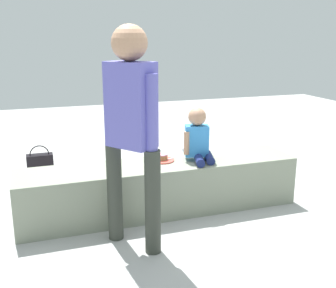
{
  "coord_description": "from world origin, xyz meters",
  "views": [
    {
      "loc": [
        -1.05,
        -3.32,
        1.57
      ],
      "look_at": [
        -0.02,
        -0.27,
        0.7
      ],
      "focal_mm": 43.67,
      "sensor_mm": 36.0,
      "label": 1
    }
  ],
  "objects_px": {
    "adult_standing": "(131,119)",
    "party_cup_red": "(59,187)",
    "gift_bag": "(153,179)",
    "water_bottle_near_gift": "(183,158)",
    "child_seated": "(198,138)",
    "cake_plate": "(162,159)",
    "handbag_black_leather": "(40,165)",
    "cake_box_white": "(107,188)"
  },
  "relations": [
    {
      "from": "adult_standing",
      "to": "gift_bag",
      "type": "relative_size",
      "value": 5.06
    },
    {
      "from": "cake_plate",
      "to": "cake_box_white",
      "type": "bearing_deg",
      "value": 133.95
    },
    {
      "from": "cake_box_white",
      "to": "gift_bag",
      "type": "bearing_deg",
      "value": -7.47
    },
    {
      "from": "child_seated",
      "to": "party_cup_red",
      "type": "bearing_deg",
      "value": 147.78
    },
    {
      "from": "cake_plate",
      "to": "handbag_black_leather",
      "type": "distance_m",
      "value": 1.69
    },
    {
      "from": "gift_bag",
      "to": "child_seated",
      "type": "bearing_deg",
      "value": -58.52
    },
    {
      "from": "cake_box_white",
      "to": "handbag_black_leather",
      "type": "height_order",
      "value": "handbag_black_leather"
    },
    {
      "from": "child_seated",
      "to": "cake_plate",
      "type": "relative_size",
      "value": 2.16
    },
    {
      "from": "child_seated",
      "to": "water_bottle_near_gift",
      "type": "bearing_deg",
      "value": 75.38
    },
    {
      "from": "adult_standing",
      "to": "party_cup_red",
      "type": "bearing_deg",
      "value": 109.98
    },
    {
      "from": "cake_plate",
      "to": "handbag_black_leather",
      "type": "height_order",
      "value": "cake_plate"
    },
    {
      "from": "cake_plate",
      "to": "party_cup_red",
      "type": "distance_m",
      "value": 1.2
    },
    {
      "from": "adult_standing",
      "to": "party_cup_red",
      "type": "xyz_separation_m",
      "value": [
        -0.47,
        1.29,
        -0.93
      ]
    },
    {
      "from": "cake_plate",
      "to": "gift_bag",
      "type": "height_order",
      "value": "cake_plate"
    },
    {
      "from": "cake_plate",
      "to": "handbag_black_leather",
      "type": "bearing_deg",
      "value": 129.42
    },
    {
      "from": "cake_box_white",
      "to": "adult_standing",
      "type": "bearing_deg",
      "value": -89.52
    },
    {
      "from": "child_seated",
      "to": "gift_bag",
      "type": "xyz_separation_m",
      "value": [
        -0.29,
        0.47,
        -0.52
      ]
    },
    {
      "from": "child_seated",
      "to": "water_bottle_near_gift",
      "type": "xyz_separation_m",
      "value": [
        0.31,
        1.18,
        -0.56
      ]
    },
    {
      "from": "child_seated",
      "to": "handbag_black_leather",
      "type": "height_order",
      "value": "child_seated"
    },
    {
      "from": "cake_plate",
      "to": "water_bottle_near_gift",
      "type": "distance_m",
      "value": 1.31
    },
    {
      "from": "gift_bag",
      "to": "water_bottle_near_gift",
      "type": "height_order",
      "value": "gift_bag"
    },
    {
      "from": "child_seated",
      "to": "water_bottle_near_gift",
      "type": "height_order",
      "value": "child_seated"
    },
    {
      "from": "water_bottle_near_gift",
      "to": "handbag_black_leather",
      "type": "bearing_deg",
      "value": 173.74
    },
    {
      "from": "child_seated",
      "to": "handbag_black_leather",
      "type": "bearing_deg",
      "value": 135.1
    },
    {
      "from": "adult_standing",
      "to": "child_seated",
      "type": "bearing_deg",
      "value": 35.38
    },
    {
      "from": "cake_box_white",
      "to": "child_seated",
      "type": "bearing_deg",
      "value": -35.45
    },
    {
      "from": "water_bottle_near_gift",
      "to": "child_seated",
      "type": "bearing_deg",
      "value": -104.62
    },
    {
      "from": "party_cup_red",
      "to": "cake_plate",
      "type": "bearing_deg",
      "value": -37.21
    },
    {
      "from": "cake_plate",
      "to": "cake_box_white",
      "type": "relative_size",
      "value": 0.78
    },
    {
      "from": "child_seated",
      "to": "cake_plate",
      "type": "xyz_separation_m",
      "value": [
        -0.32,
        0.08,
        -0.19
      ]
    },
    {
      "from": "water_bottle_near_gift",
      "to": "cake_box_white",
      "type": "xyz_separation_m",
      "value": [
        -1.06,
        -0.64,
        -0.03
      ]
    },
    {
      "from": "adult_standing",
      "to": "handbag_black_leather",
      "type": "relative_size",
      "value": 4.55
    },
    {
      "from": "gift_bag",
      "to": "water_bottle_near_gift",
      "type": "xyz_separation_m",
      "value": [
        0.6,
        0.7,
        -0.04
      ]
    },
    {
      "from": "adult_standing",
      "to": "party_cup_red",
      "type": "distance_m",
      "value": 1.66
    },
    {
      "from": "cake_plate",
      "to": "water_bottle_near_gift",
      "type": "xyz_separation_m",
      "value": [
        0.62,
        1.09,
        -0.37
      ]
    },
    {
      "from": "gift_bag",
      "to": "party_cup_red",
      "type": "bearing_deg",
      "value": 162.57
    },
    {
      "from": "cake_plate",
      "to": "party_cup_red",
      "type": "xyz_separation_m",
      "value": [
        -0.89,
        0.68,
        -0.42
      ]
    },
    {
      "from": "child_seated",
      "to": "party_cup_red",
      "type": "height_order",
      "value": "child_seated"
    },
    {
      "from": "gift_bag",
      "to": "party_cup_red",
      "type": "height_order",
      "value": "gift_bag"
    },
    {
      "from": "cake_plate",
      "to": "cake_box_white",
      "type": "height_order",
      "value": "cake_plate"
    },
    {
      "from": "party_cup_red",
      "to": "cake_box_white",
      "type": "distance_m",
      "value": 0.51
    },
    {
      "from": "adult_standing",
      "to": "water_bottle_near_gift",
      "type": "distance_m",
      "value": 2.19
    }
  ]
}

